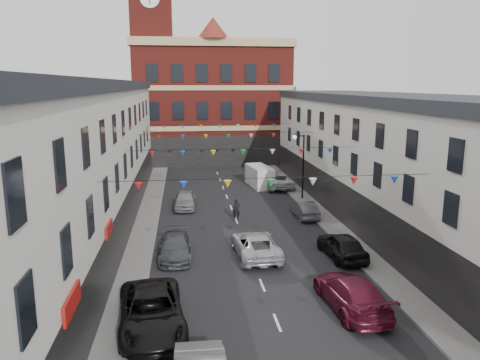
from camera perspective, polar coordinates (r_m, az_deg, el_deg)
name	(u,v)px	position (r m, az deg, el deg)	size (l,w,h in m)	color
ground	(251,258)	(29.02, 1.38, -9.47)	(160.00, 160.00, 0.00)	black
pavement_left	(139,250)	(30.73, -12.15, -8.37)	(1.80, 64.00, 0.15)	#605E5B
pavement_right	(349,242)	(32.47, 13.09, -7.32)	(1.80, 64.00, 0.15)	#605E5B
terrace_left	(48,174)	(29.31, -22.31, 0.74)	(8.40, 56.00, 10.70)	silver
terrace_right	(431,173)	(32.42, 22.22, 0.82)	(8.40, 56.00, 9.70)	silver
civic_building	(211,101)	(64.90, -3.50, 9.54)	(20.60, 13.30, 18.50)	maroon
clock_tower	(153,48)	(62.05, -10.60, 15.56)	(5.60, 5.60, 30.00)	maroon
distant_hill	(182,114)	(88.95, -7.04, 8.01)	(40.00, 14.00, 10.00)	#344F25
street_lamp	(301,158)	(42.63, 7.41, 2.69)	(1.10, 0.36, 6.00)	black
car_left_c	(152,311)	(21.28, -10.72, -15.45)	(2.73, 5.93, 1.65)	black
car_left_d	(175,247)	(29.09, -7.90, -8.10)	(1.91, 4.70, 1.36)	#404247
car_left_e	(185,200)	(40.28, -6.70, -2.39)	(1.77, 4.41, 1.50)	gray
car_right_c	(351,293)	(23.20, 13.41, -13.26)	(2.24, 5.51, 1.60)	#5B1226
car_right_d	(342,245)	(29.45, 12.31, -7.80)	(1.85, 4.60, 1.57)	black
car_right_e	(304,209)	(37.62, 7.86, -3.57)	(1.40, 4.01, 1.32)	#4A4C52
car_right_f	(277,180)	(48.04, 4.54, -0.01)	(2.64, 5.73, 1.59)	silver
moving_car	(256,245)	(29.02, 1.95, -7.89)	(2.50, 5.43, 1.51)	#B1B2B8
white_van	(259,176)	(48.54, 2.38, 0.45)	(1.84, 4.78, 2.12)	silver
pedestrian	(236,210)	(36.60, -0.44, -3.62)	(0.60, 0.39, 1.65)	black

